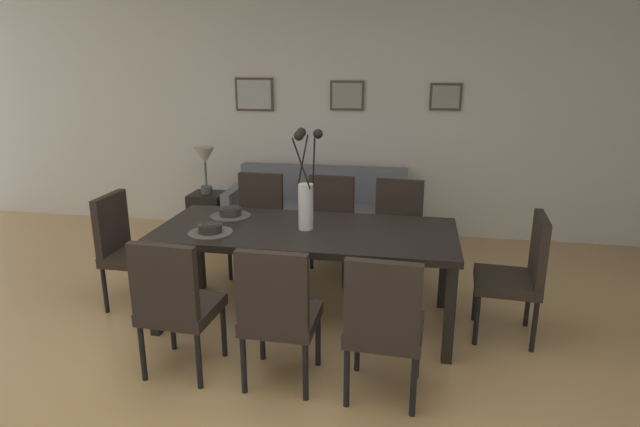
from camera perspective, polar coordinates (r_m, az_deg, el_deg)
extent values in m
plane|color=tan|center=(3.48, -8.50, -17.95)|extent=(9.00, 9.00, 0.00)
cube|color=silver|center=(6.08, 0.87, 10.20)|extent=(9.00, 0.10, 2.60)
cube|color=black|center=(3.93, -1.51, -2.01)|extent=(2.20, 0.96, 0.05)
cube|color=black|center=(4.38, 13.17, -5.62)|extent=(0.07, 0.07, 0.69)
cube|color=black|center=(4.73, -12.87, -3.93)|extent=(0.07, 0.07, 0.69)
cube|color=black|center=(3.62, 13.73, -10.52)|extent=(0.07, 0.07, 0.69)
cube|color=black|center=(4.04, -17.48, -7.92)|extent=(0.07, 0.07, 0.69)
cube|color=black|center=(3.54, -14.58, -9.89)|extent=(0.46, 0.46, 0.08)
cube|color=black|center=(3.28, -16.44, -7.19)|extent=(0.42, 0.08, 0.48)
cylinder|color=black|center=(3.72, -10.30, -12.25)|extent=(0.04, 0.04, 0.38)
cylinder|color=black|center=(3.87, -15.57, -11.38)|extent=(0.04, 0.04, 0.38)
cylinder|color=black|center=(3.42, -12.88, -15.13)|extent=(0.04, 0.04, 0.38)
cylinder|color=black|center=(3.59, -18.52, -14.00)|extent=(0.04, 0.04, 0.38)
cube|color=black|center=(4.93, -6.92, -1.86)|extent=(0.45, 0.45, 0.08)
cube|color=black|center=(5.03, -6.35, 1.61)|extent=(0.42, 0.07, 0.48)
cylinder|color=black|center=(4.91, -9.64, -4.95)|extent=(0.04, 0.04, 0.38)
cylinder|color=black|center=(4.79, -5.36, -5.32)|extent=(0.04, 0.04, 0.38)
cylinder|color=black|center=(5.24, -8.17, -3.48)|extent=(0.04, 0.04, 0.38)
cylinder|color=black|center=(5.13, -4.15, -3.79)|extent=(0.04, 0.04, 0.38)
cube|color=black|center=(3.33, -4.13, -11.14)|extent=(0.44, 0.44, 0.08)
cube|color=black|center=(3.05, -5.16, -8.41)|extent=(0.42, 0.06, 0.48)
cylinder|color=black|center=(3.56, -0.21, -13.33)|extent=(0.04, 0.04, 0.38)
cylinder|color=black|center=(3.64, -6.23, -12.69)|extent=(0.04, 0.04, 0.38)
cylinder|color=black|center=(3.24, -1.57, -16.59)|extent=(0.04, 0.04, 0.38)
cylinder|color=black|center=(3.33, -8.20, -15.76)|extent=(0.04, 0.04, 0.38)
cube|color=black|center=(4.79, 0.77, -2.29)|extent=(0.45, 0.45, 0.08)
cube|color=black|center=(4.90, 1.23, 1.29)|extent=(0.42, 0.07, 0.48)
cylinder|color=black|center=(4.74, -1.96, -5.49)|extent=(0.04, 0.04, 0.38)
cylinder|color=black|center=(4.67, 2.60, -5.86)|extent=(0.04, 0.04, 0.38)
cylinder|color=black|center=(5.08, -0.91, -3.93)|extent=(0.04, 0.04, 0.38)
cylinder|color=black|center=(5.02, 3.33, -4.24)|extent=(0.04, 0.04, 0.38)
cube|color=black|center=(3.22, 6.97, -12.24)|extent=(0.46, 0.46, 0.08)
cube|color=black|center=(2.93, 6.73, -9.52)|extent=(0.42, 0.08, 0.48)
cylinder|color=black|center=(3.49, 10.40, -14.33)|extent=(0.04, 0.04, 0.38)
cylinder|color=black|center=(3.52, 4.03, -13.80)|extent=(0.04, 0.04, 0.38)
cylinder|color=black|center=(3.16, 10.01, -17.80)|extent=(0.04, 0.04, 0.38)
cylinder|color=black|center=(3.20, 2.88, -17.16)|extent=(0.04, 0.04, 0.38)
cube|color=black|center=(4.70, 8.15, -2.86)|extent=(0.46, 0.46, 0.08)
cube|color=black|center=(4.80, 8.51, 0.80)|extent=(0.42, 0.08, 0.48)
cylinder|color=black|center=(4.62, 5.44, -6.14)|extent=(0.04, 0.04, 0.38)
cylinder|color=black|center=(4.59, 10.17, -6.50)|extent=(0.04, 0.04, 0.38)
cylinder|color=black|center=(4.97, 6.08, -4.50)|extent=(0.04, 0.04, 0.38)
cylinder|color=black|center=(4.94, 10.47, -4.82)|extent=(0.04, 0.04, 0.38)
cube|color=black|center=(4.54, -19.10, -4.33)|extent=(0.44, 0.44, 0.08)
cube|color=black|center=(4.55, -21.49, -1.05)|extent=(0.06, 0.42, 0.48)
cylinder|color=black|center=(4.38, -17.83, -8.21)|extent=(0.04, 0.04, 0.38)
cylinder|color=black|center=(4.69, -15.68, -6.37)|extent=(0.04, 0.04, 0.38)
cylinder|color=black|center=(4.57, -22.09, -7.63)|extent=(0.04, 0.04, 0.38)
cylinder|color=black|center=(4.86, -19.74, -5.91)|extent=(0.04, 0.04, 0.38)
cube|color=black|center=(4.04, 19.37, -6.93)|extent=(0.47, 0.47, 0.08)
cube|color=black|center=(3.97, 22.45, -3.63)|extent=(0.09, 0.42, 0.48)
cylinder|color=black|center=(4.29, 16.34, -8.62)|extent=(0.04, 0.04, 0.38)
cylinder|color=black|center=(3.95, 16.46, -10.91)|extent=(0.04, 0.04, 0.38)
cylinder|color=black|center=(4.33, 21.42, -8.91)|extent=(0.04, 0.04, 0.38)
cylinder|color=black|center=(3.99, 22.02, -11.19)|extent=(0.04, 0.04, 0.38)
cylinder|color=silver|center=(3.87, -1.53, 0.73)|extent=(0.11, 0.11, 0.34)
cylinder|color=black|center=(3.80, -0.67, 5.55)|extent=(0.05, 0.12, 0.37)
sphere|color=black|center=(3.77, -0.22, 8.54)|extent=(0.07, 0.07, 0.07)
cylinder|color=black|center=(3.85, -1.86, 5.69)|extent=(0.08, 0.05, 0.38)
sphere|color=black|center=(3.85, -2.02, 8.69)|extent=(0.07, 0.07, 0.07)
cylinder|color=black|center=(3.75, -2.03, 5.37)|extent=(0.15, 0.06, 0.36)
sphere|color=black|center=(3.69, -2.30, 8.35)|extent=(0.07, 0.07, 0.07)
cylinder|color=#4C4742|center=(3.91, -11.68, -2.01)|extent=(0.32, 0.32, 0.01)
cylinder|color=#2D2826|center=(3.90, -11.71, -1.55)|extent=(0.17, 0.17, 0.06)
cylinder|color=black|center=(3.90, -11.72, -1.34)|extent=(0.13, 0.13, 0.04)
cylinder|color=#4C4742|center=(4.30, -9.58, -0.24)|extent=(0.32, 0.32, 0.01)
cylinder|color=#2D2826|center=(4.29, -9.60, 0.18)|extent=(0.17, 0.17, 0.06)
cylinder|color=black|center=(4.28, -9.61, 0.38)|extent=(0.13, 0.13, 0.04)
cube|color=slate|center=(5.72, -0.26, -1.36)|extent=(1.86, 0.84, 0.42)
cube|color=slate|center=(5.94, 0.33, 3.30)|extent=(1.86, 0.16, 0.38)
cube|color=slate|center=(5.55, 8.71, 1.21)|extent=(0.10, 0.84, 0.20)
cube|color=slate|center=(5.86, -8.77, 2.01)|extent=(0.10, 0.84, 0.20)
cube|color=black|center=(6.05, -11.91, -0.25)|extent=(0.36, 0.36, 0.52)
cylinder|color=#4C4C51|center=(5.97, -12.07, 2.51)|extent=(0.12, 0.12, 0.08)
cylinder|color=#4C4C51|center=(5.93, -12.18, 4.19)|extent=(0.02, 0.02, 0.30)
cone|color=beige|center=(5.89, -12.29, 6.09)|extent=(0.22, 0.22, 0.18)
cube|color=#473828|center=(6.18, -7.06, 12.57)|extent=(0.44, 0.02, 0.37)
cube|color=#B2B2AD|center=(6.17, -7.09, 12.56)|extent=(0.39, 0.01, 0.32)
cube|color=#473828|center=(5.95, 2.92, 12.53)|extent=(0.37, 0.02, 0.32)
cube|color=#9E9389|center=(5.94, 2.91, 12.52)|extent=(0.32, 0.01, 0.27)
cube|color=#473828|center=(5.91, 13.34, 12.09)|extent=(0.33, 0.02, 0.29)
cube|color=#9E9389|center=(5.90, 13.35, 12.08)|extent=(0.28, 0.01, 0.24)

